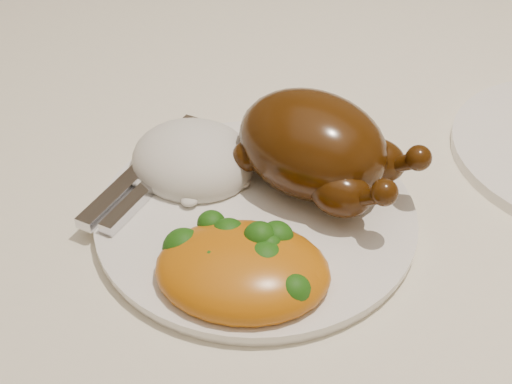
% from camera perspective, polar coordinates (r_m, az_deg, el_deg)
% --- Properties ---
extents(dining_table, '(1.60, 0.90, 0.76)m').
position_cam_1_polar(dining_table, '(0.72, 8.07, -3.30)').
color(dining_table, brown).
rests_on(dining_table, floor).
extents(tablecloth, '(1.73, 1.03, 0.18)m').
position_cam_1_polar(tablecloth, '(0.67, 8.63, 1.28)').
color(tablecloth, '#EDE5CC').
rests_on(tablecloth, dining_table).
extents(dinner_plate, '(0.32, 0.32, 0.01)m').
position_cam_1_polar(dinner_plate, '(0.57, 0.00, -1.97)').
color(dinner_plate, white).
rests_on(dinner_plate, tablecloth).
extents(roast_chicken, '(0.17, 0.12, 0.08)m').
position_cam_1_polar(roast_chicken, '(0.57, 4.81, 3.66)').
color(roast_chicken, '#412106').
rests_on(roast_chicken, dinner_plate).
extents(rice_mound, '(0.12, 0.11, 0.06)m').
position_cam_1_polar(rice_mound, '(0.60, -5.02, 2.53)').
color(rice_mound, white).
rests_on(rice_mound, dinner_plate).
extents(mac_and_cheese, '(0.15, 0.13, 0.05)m').
position_cam_1_polar(mac_and_cheese, '(0.50, -0.77, -6.06)').
color(mac_and_cheese, '#CA6A0C').
rests_on(mac_and_cheese, dinner_plate).
extents(cutlery, '(0.04, 0.17, 0.01)m').
position_cam_1_polar(cutlery, '(0.59, -9.52, 0.63)').
color(cutlery, '#BCBCC3').
rests_on(cutlery, dinner_plate).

